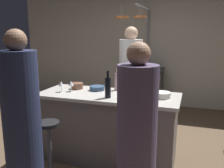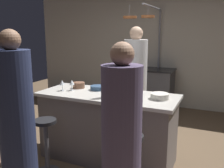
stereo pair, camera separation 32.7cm
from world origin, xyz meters
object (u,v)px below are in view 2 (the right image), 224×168
(pepper_mill, at_px, (134,86))
(wine_bottle_red, at_px, (127,93))
(wine_bottle_rose, at_px, (118,82))
(mixing_bowl_ceramic, at_px, (160,96))
(wine_glass_by_chef, at_px, (62,83))
(chef, at_px, (135,86))
(wine_bottle_dark, at_px, (105,87))
(wine_glass_near_right_guest, at_px, (72,83))
(bar_stool_right, at_px, (130,163))
(guest_left, at_px, (17,121))
(mixing_bowl_wooden, at_px, (79,85))
(bar_stool_left, at_px, (46,144))
(guest_right, at_px, (121,145))
(stove_range, at_px, (155,89))
(mixing_bowl_blue, at_px, (98,88))

(pepper_mill, relative_size, wine_bottle_red, 0.72)
(wine_bottle_rose, height_order, wine_bottle_red, wine_bottle_rose)
(wine_bottle_red, relative_size, mixing_bowl_ceramic, 1.35)
(pepper_mill, xyz_separation_m, wine_glass_by_chef, (-0.94, -0.25, 0.00))
(chef, height_order, wine_bottle_dark, chef)
(pepper_mill, distance_m, wine_bottle_red, 0.42)
(wine_glass_by_chef, bearing_deg, wine_glass_near_right_guest, 30.25)
(bar_stool_right, bearing_deg, guest_left, -159.84)
(mixing_bowl_ceramic, bearing_deg, mixing_bowl_wooden, 174.91)
(wine_bottle_dark, height_order, wine_bottle_rose, wine_bottle_dark)
(bar_stool_left, bearing_deg, mixing_bowl_ceramic, 28.97)
(wine_glass_by_chef, relative_size, wine_glass_near_right_guest, 1.00)
(guest_right, relative_size, bar_stool_left, 2.36)
(bar_stool_left, xyz_separation_m, wine_glass_near_right_guest, (-0.01, 0.59, 0.63))
(wine_bottle_rose, bearing_deg, wine_bottle_red, -56.67)
(chef, relative_size, wine_glass_by_chef, 12.08)
(stove_range, bearing_deg, wine_glass_near_right_guest, -101.74)
(chef, bearing_deg, stove_range, 91.83)
(stove_range, height_order, chef, chef)
(chef, xyz_separation_m, wine_glass_near_right_guest, (-0.56, -0.99, 0.19))
(mixing_bowl_wooden, bearing_deg, guest_right, -45.28)
(guest_right, relative_size, wine_bottle_rose, 5.11)
(bar_stool_left, relative_size, guest_left, 0.40)
(guest_right, height_order, pepper_mill, guest_right)
(bar_stool_right, relative_size, wine_bottle_rose, 2.17)
(pepper_mill, bearing_deg, chef, 108.12)
(bar_stool_left, height_order, mixing_bowl_ceramic, mixing_bowl_ceramic)
(guest_right, distance_m, wine_glass_near_right_guest, 1.49)
(chef, distance_m, wine_bottle_red, 1.28)
(pepper_mill, xyz_separation_m, mixing_bowl_ceramic, (0.36, -0.12, -0.07))
(wine_glass_by_chef, height_order, wine_glass_near_right_guest, same)
(chef, distance_m, guest_right, 2.02)
(pepper_mill, bearing_deg, wine_bottle_rose, 163.50)
(pepper_mill, relative_size, wine_bottle_rose, 0.67)
(guest_right, bearing_deg, wine_glass_by_chef, 144.07)
(chef, xyz_separation_m, wine_bottle_red, (0.32, -1.23, 0.19))
(pepper_mill, height_order, wine_bottle_dark, wine_bottle_dark)
(pepper_mill, height_order, wine_glass_by_chef, pepper_mill)
(bar_stool_left, bearing_deg, wine_bottle_rose, 57.19)
(bar_stool_right, height_order, wine_glass_near_right_guest, wine_glass_near_right_guest)
(bar_stool_right, bearing_deg, wine_glass_by_chef, 155.83)
(guest_left, distance_m, mixing_bowl_wooden, 1.17)
(guest_right, relative_size, wine_glass_by_chef, 11.00)
(bar_stool_right, height_order, mixing_bowl_wooden, mixing_bowl_wooden)
(chef, xyz_separation_m, wine_bottle_rose, (-0.00, -0.73, 0.20))
(wine_glass_near_right_guest, bearing_deg, bar_stool_right, -29.11)
(guest_right, height_order, wine_bottle_rose, guest_right)
(wine_glass_by_chef, xyz_separation_m, mixing_bowl_ceramic, (1.30, 0.13, -0.07))
(wine_bottle_dark, xyz_separation_m, mixing_bowl_blue, (-0.27, 0.33, -0.10))
(bar_stool_left, distance_m, wine_bottle_dark, 0.97)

